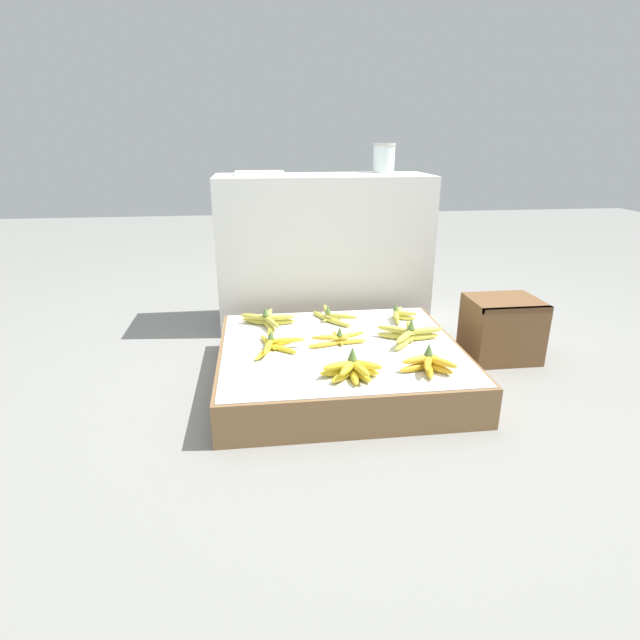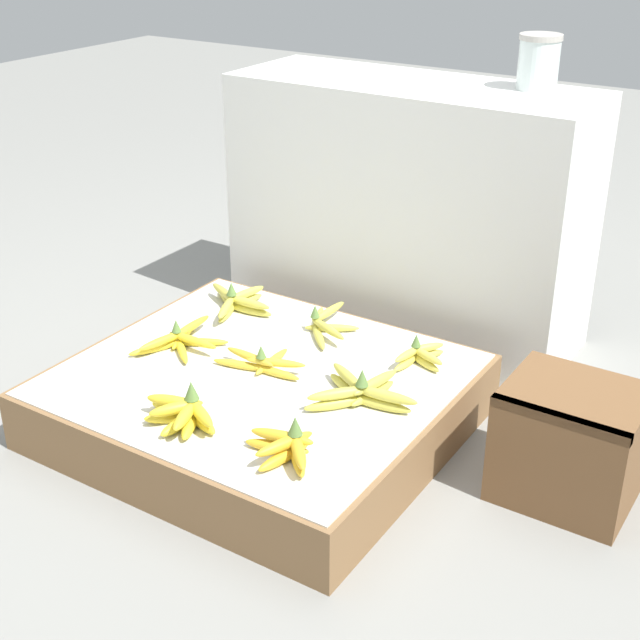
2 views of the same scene
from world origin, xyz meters
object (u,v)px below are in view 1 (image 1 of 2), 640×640
banana_bunch_back_left (268,319)px  glass_jar (384,158)px  banana_bunch_back_midleft (332,316)px  banana_bunch_back_midright (399,315)px  banana_bunch_middle_left (274,343)px  banana_bunch_middle_midleft (338,339)px  banana_bunch_middle_midright (408,334)px  foam_tray_white (260,173)px  wooden_crate (502,328)px  banana_bunch_front_midleft (352,370)px  banana_bunch_front_midright (428,363)px

banana_bunch_back_left → glass_jar: bearing=41.4°
banana_bunch_back_midleft → banana_bunch_back_midright: (0.32, -0.03, 0.00)m
banana_bunch_middle_left → banana_bunch_back_left: banana_bunch_back_left is taller
banana_bunch_middle_left → banana_bunch_middle_midleft: bearing=3.1°
banana_bunch_middle_midright → foam_tray_white: bearing=127.9°
wooden_crate → banana_bunch_front_midleft: size_ratio=1.38×
wooden_crate → banana_bunch_middle_midleft: 0.80m
banana_bunch_back_midleft → wooden_crate: bearing=-10.5°
banana_bunch_front_midleft → banana_bunch_middle_midright: banana_bunch_front_midleft is taller
glass_jar → banana_bunch_back_midleft: bearing=-122.7°
wooden_crate → banana_bunch_front_midright: (-0.50, -0.43, 0.05)m
wooden_crate → banana_bunch_middle_left: size_ratio=1.14×
banana_bunch_back_midleft → banana_bunch_back_midright: banana_bunch_back_midleft is taller
banana_bunch_front_midright → glass_jar: 1.32m
banana_bunch_middle_midleft → banana_bunch_back_midleft: size_ratio=0.99×
banana_bunch_middle_left → banana_bunch_back_left: size_ratio=1.07×
banana_bunch_middle_midright → glass_jar: 1.08m
banana_bunch_back_left → glass_jar: size_ratio=1.69×
banana_bunch_middle_left → glass_jar: size_ratio=1.81×
banana_bunch_front_midleft → banana_bunch_back_midright: 0.66m
banana_bunch_back_left → glass_jar: glass_jar is taller
banana_bunch_front_midleft → banana_bunch_back_midleft: banana_bunch_front_midleft is taller
glass_jar → foam_tray_white: (-0.66, -0.08, -0.07)m
banana_bunch_middle_midright → banana_bunch_front_midright: bearing=-92.7°
banana_bunch_middle_left → banana_bunch_back_midright: 0.66m
banana_bunch_front_midleft → glass_jar: bearing=72.0°
banana_bunch_back_midleft → banana_bunch_middle_left: bearing=-133.6°
banana_bunch_front_midleft → banana_bunch_middle_midleft: 0.31m
banana_bunch_middle_midleft → foam_tray_white: 1.02m
banana_bunch_front_midleft → banana_bunch_back_midright: bearing=59.7°
banana_bunch_front_midleft → banana_bunch_back_midleft: 0.59m
wooden_crate → banana_bunch_front_midright: 0.67m
banana_bunch_back_midleft → banana_bunch_back_midright: bearing=-4.5°
glass_jar → foam_tray_white: bearing=-173.3°
glass_jar → banana_bunch_middle_midleft: bearing=-114.0°
banana_bunch_middle_midright → glass_jar: (0.07, 0.84, 0.68)m
banana_bunch_middle_midleft → banana_bunch_middle_midright: size_ratio=0.90×
banana_bunch_front_midright → wooden_crate: bearing=40.8°
glass_jar → foam_tray_white: size_ratio=0.61×
banana_bunch_middle_midleft → banana_bunch_back_left: size_ratio=0.99×
wooden_crate → banana_bunch_back_midright: 0.47m
wooden_crate → banana_bunch_back_midright: size_ratio=1.80×
banana_bunch_back_midright → banana_bunch_back_midleft: bearing=175.5°
wooden_crate → foam_tray_white: bearing=150.1°
banana_bunch_back_left → foam_tray_white: size_ratio=1.04×
banana_bunch_back_left → foam_tray_white: (-0.01, 0.50, 0.61)m
wooden_crate → banana_bunch_front_midright: bearing=-139.2°
banana_bunch_middle_left → banana_bunch_middle_midleft: size_ratio=1.08×
banana_bunch_front_midleft → banana_bunch_back_midleft: (0.02, 0.59, -0.01)m
banana_bunch_middle_midleft → glass_jar: (0.37, 0.84, 0.68)m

